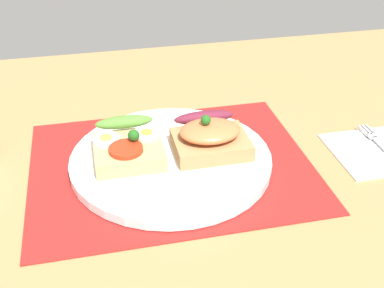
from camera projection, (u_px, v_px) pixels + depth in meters
The scene contains 7 objects.
ground_plane at pixel (171, 175), 69.88cm from camera, with size 120.00×90.00×3.20cm, color #9C7848.
placemat at pixel (171, 165), 68.95cm from camera, with size 38.65×30.56×0.30cm, color maroon.
plate at pixel (171, 160), 68.50cm from camera, with size 27.82×27.82×1.36cm, color white.
sandwich_egg_tomato at pixel (128, 146), 67.28cm from camera, with size 9.29×10.24×4.39cm.
sandwich_salmon at pixel (210, 137), 68.41cm from camera, with size 10.31×9.45×5.76cm.
napkin at pixel (377, 150), 71.78cm from camera, with size 13.18×12.07×0.60cm, color white.
fork at pixel (382, 145), 72.08cm from camera, with size 1.62×12.71×0.32cm.
Camera 1 is at (-9.48, -56.05, 39.38)cm, focal length 46.17 mm.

